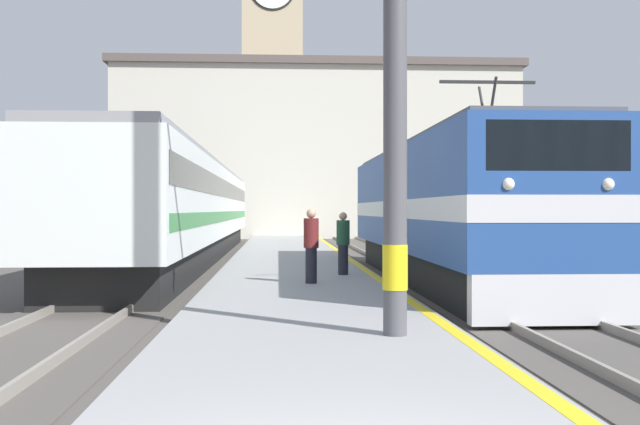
# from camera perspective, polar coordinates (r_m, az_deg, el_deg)

# --- Properties ---
(ground_plane) EXTENTS (200.00, 200.00, 0.00)m
(ground_plane) POSITION_cam_1_polar(r_m,az_deg,el_deg) (34.23, -2.43, -2.99)
(ground_plane) COLOR #514C47
(platform) EXTENTS (4.15, 140.00, 0.26)m
(platform) POSITION_cam_1_polar(r_m,az_deg,el_deg) (29.23, -2.29, -3.29)
(platform) COLOR #999999
(platform) RESTS_ON ground
(rail_track_near) EXTENTS (2.83, 140.00, 0.16)m
(rail_track_near) POSITION_cam_1_polar(r_m,az_deg,el_deg) (29.56, 5.33, -3.44)
(rail_track_near) COLOR #514C47
(rail_track_near) RESTS_ON ground
(rail_track_far) EXTENTS (2.83, 140.00, 0.16)m
(rail_track_far) POSITION_cam_1_polar(r_m,az_deg,el_deg) (29.43, -9.92, -3.45)
(rail_track_far) COLOR #514C47
(rail_track_far) RESTS_ON ground
(locomotive_train) EXTENTS (2.92, 16.06, 4.62)m
(locomotive_train) POSITION_cam_1_polar(r_m,az_deg,el_deg) (19.90, 9.52, 0.08)
(locomotive_train) COLOR black
(locomotive_train) RESTS_ON ground
(passenger_train) EXTENTS (2.92, 31.51, 3.66)m
(passenger_train) POSITION_cam_1_polar(r_m,az_deg,el_deg) (29.30, -9.94, 0.35)
(passenger_train) COLOR black
(passenger_train) RESTS_ON ground
(catenary_mast) EXTENTS (3.16, 0.33, 8.46)m
(catenary_mast) POSITION_cam_1_polar(r_m,az_deg,el_deg) (10.27, 6.21, 14.37)
(catenary_mast) COLOR #4C4C51
(catenary_mast) RESTS_ON platform
(person_on_platform) EXTENTS (0.34, 0.34, 1.60)m
(person_on_platform) POSITION_cam_1_polar(r_m,az_deg,el_deg) (19.12, 1.77, -2.26)
(person_on_platform) COLOR #23232D
(person_on_platform) RESTS_ON platform
(second_waiting_passenger) EXTENTS (0.34, 0.34, 1.68)m
(second_waiting_passenger) POSITION_cam_1_polar(r_m,az_deg,el_deg) (16.87, -0.68, -2.42)
(second_waiting_passenger) COLOR #23232D
(second_waiting_passenger) RESTS_ON platform
(clock_tower) EXTENTS (5.82, 5.82, 26.34)m
(clock_tower) POSITION_cam_1_polar(r_m,az_deg,el_deg) (60.76, -3.64, 11.78)
(clock_tower) COLOR tan
(clock_tower) RESTS_ON ground
(station_building) EXTENTS (27.56, 10.39, 11.87)m
(station_building) POSITION_cam_1_polar(r_m,az_deg,el_deg) (53.51, -0.39, 4.55)
(station_building) COLOR beige
(station_building) RESTS_ON ground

